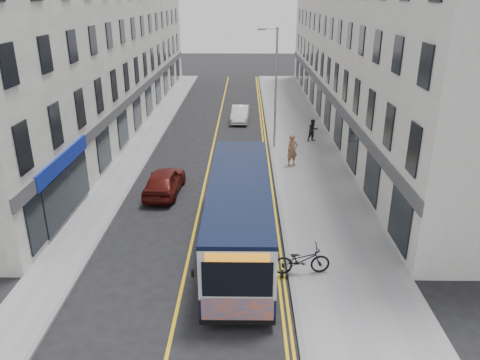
{
  "coord_description": "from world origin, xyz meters",
  "views": [
    {
      "loc": [
        2.3,
        -16.84,
        9.88
      ],
      "look_at": [
        2.02,
        4.0,
        1.6
      ],
      "focal_mm": 35.0,
      "sensor_mm": 36.0,
      "label": 1
    }
  ],
  "objects_px": {
    "streetlamp": "(275,85)",
    "car_white": "(240,114)",
    "car_maroon": "(164,181)",
    "pedestrian_near": "(292,150)",
    "city_bus": "(240,212)",
    "bicycle": "(302,260)",
    "pedestrian_far": "(313,130)"
  },
  "relations": [
    {
      "from": "pedestrian_far",
      "to": "car_white",
      "type": "distance_m",
      "value": 7.96
    },
    {
      "from": "streetlamp",
      "to": "car_maroon",
      "type": "relative_size",
      "value": 1.93
    },
    {
      "from": "bicycle",
      "to": "pedestrian_near",
      "type": "relative_size",
      "value": 1.1
    },
    {
      "from": "pedestrian_near",
      "to": "car_white",
      "type": "relative_size",
      "value": 0.5
    },
    {
      "from": "bicycle",
      "to": "streetlamp",
      "type": "bearing_deg",
      "value": -4.7
    },
    {
      "from": "streetlamp",
      "to": "bicycle",
      "type": "relative_size",
      "value": 3.75
    },
    {
      "from": "city_bus",
      "to": "bicycle",
      "type": "bearing_deg",
      "value": -41.07
    },
    {
      "from": "pedestrian_near",
      "to": "car_maroon",
      "type": "relative_size",
      "value": 0.47
    },
    {
      "from": "car_white",
      "to": "car_maroon",
      "type": "bearing_deg",
      "value": -101.12
    },
    {
      "from": "city_bus",
      "to": "pedestrian_near",
      "type": "xyz_separation_m",
      "value": [
        3.06,
        9.9,
        -0.58
      ]
    },
    {
      "from": "car_white",
      "to": "pedestrian_near",
      "type": "bearing_deg",
      "value": -70.45
    },
    {
      "from": "streetlamp",
      "to": "pedestrian_far",
      "type": "relative_size",
      "value": 5.03
    },
    {
      "from": "car_white",
      "to": "car_maroon",
      "type": "relative_size",
      "value": 0.93
    },
    {
      "from": "pedestrian_near",
      "to": "car_maroon",
      "type": "bearing_deg",
      "value": -174.58
    },
    {
      "from": "streetlamp",
      "to": "city_bus",
      "type": "distance_m",
      "value": 14.12
    },
    {
      "from": "streetlamp",
      "to": "bicycle",
      "type": "height_order",
      "value": "streetlamp"
    },
    {
      "from": "city_bus",
      "to": "pedestrian_far",
      "type": "height_order",
      "value": "city_bus"
    },
    {
      "from": "bicycle",
      "to": "car_white",
      "type": "bearing_deg",
      "value": 0.91
    },
    {
      "from": "streetlamp",
      "to": "car_white",
      "type": "bearing_deg",
      "value": 108.0
    },
    {
      "from": "pedestrian_far",
      "to": "bicycle",
      "type": "bearing_deg",
      "value": -123.57
    },
    {
      "from": "bicycle",
      "to": "pedestrian_near",
      "type": "distance_m",
      "value": 11.97
    },
    {
      "from": "city_bus",
      "to": "car_white",
      "type": "height_order",
      "value": "city_bus"
    },
    {
      "from": "pedestrian_far",
      "to": "city_bus",
      "type": "bearing_deg",
      "value": -133.12
    },
    {
      "from": "car_white",
      "to": "pedestrian_far",
      "type": "bearing_deg",
      "value": -45.75
    },
    {
      "from": "streetlamp",
      "to": "pedestrian_near",
      "type": "distance_m",
      "value": 5.11
    },
    {
      "from": "pedestrian_far",
      "to": "car_maroon",
      "type": "bearing_deg",
      "value": -159.02
    },
    {
      "from": "streetlamp",
      "to": "car_white",
      "type": "distance_m",
      "value": 8.53
    },
    {
      "from": "streetlamp",
      "to": "car_white",
      "type": "height_order",
      "value": "streetlamp"
    },
    {
      "from": "city_bus",
      "to": "pedestrian_far",
      "type": "distance_m",
      "value": 15.85
    },
    {
      "from": "city_bus",
      "to": "car_maroon",
      "type": "height_order",
      "value": "city_bus"
    },
    {
      "from": "bicycle",
      "to": "car_maroon",
      "type": "height_order",
      "value": "car_maroon"
    },
    {
      "from": "city_bus",
      "to": "car_white",
      "type": "distance_m",
      "value": 21.02
    }
  ]
}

